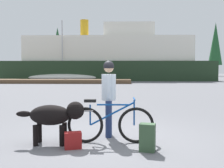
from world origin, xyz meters
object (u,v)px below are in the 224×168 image
(bicycle, at_px, (110,124))
(handbag_pannier, at_px, (73,140))
(person_cyclist, at_px, (109,91))
(ferry_boat, at_px, (109,59))
(sailboat_moored, at_px, (63,77))
(backpack, at_px, (147,138))
(dog, at_px, (55,115))

(bicycle, relative_size, handbag_pannier, 5.55)
(person_cyclist, relative_size, handbag_pannier, 5.31)
(ferry_boat, bearing_deg, bicycle, -88.07)
(person_cyclist, height_order, sailboat_moored, sailboat_moored)
(bicycle, height_order, handbag_pannier, bicycle)
(bicycle, height_order, sailboat_moored, sailboat_moored)
(person_cyclist, bearing_deg, backpack, -55.45)
(backpack, bearing_deg, sailboat_moored, 104.93)
(dog, bearing_deg, sailboat_moored, 101.59)
(dog, distance_m, backpack, 1.89)
(bicycle, xyz_separation_m, person_cyclist, (-0.05, 0.54, 0.62))
(backpack, xyz_separation_m, sailboat_moored, (-7.47, 27.99, 0.22))
(sailboat_moored, bearing_deg, bicycle, -76.16)
(backpack, relative_size, ferry_boat, 0.02)
(handbag_pannier, relative_size, ferry_boat, 0.01)
(bicycle, relative_size, backpack, 3.45)
(person_cyclist, bearing_deg, bicycle, -85.23)
(ferry_boat, bearing_deg, dog, -90.14)
(bicycle, distance_m, backpack, 0.90)
(person_cyclist, relative_size, sailboat_moored, 0.20)
(handbag_pannier, bearing_deg, bicycle, 30.60)
(backpack, relative_size, handbag_pannier, 1.61)
(dog, bearing_deg, handbag_pannier, -35.45)
(bicycle, height_order, ferry_boat, ferry_boat)
(handbag_pannier, bearing_deg, ferry_boat, 90.63)
(bicycle, relative_size, dog, 1.29)
(sailboat_moored, bearing_deg, ferry_boat, 29.78)
(bicycle, height_order, person_cyclist, person_cyclist)
(backpack, distance_m, handbag_pannier, 1.41)
(bicycle, relative_size, person_cyclist, 1.04)
(dog, relative_size, backpack, 2.68)
(person_cyclist, bearing_deg, ferry_boat, 91.88)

